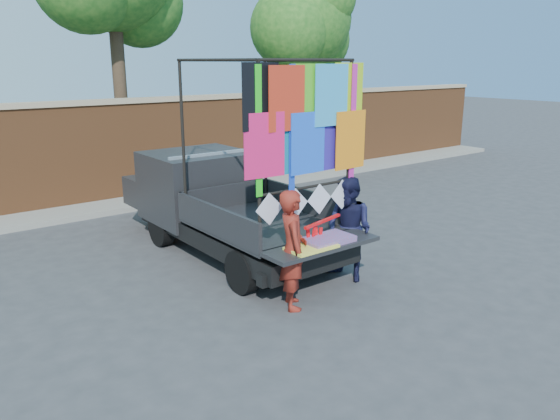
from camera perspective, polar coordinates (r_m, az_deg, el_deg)
ground at (r=8.87m, az=-1.00°, el=-8.13°), size 90.00×90.00×0.00m
brick_wall at (r=14.55m, az=-17.82°, el=5.88°), size 30.00×0.45×2.61m
curb at (r=14.15m, az=-16.42°, el=0.50°), size 30.00×1.20×0.12m
tree_right at (r=19.22m, az=2.66°, el=18.96°), size 4.20×3.30×6.62m
pickup_truck at (r=10.64m, az=-6.96°, el=0.92°), size 2.26×5.66×3.57m
woman at (r=7.92m, az=1.32°, el=-4.17°), size 0.68×0.77×1.78m
man at (r=9.00m, az=7.20°, el=-2.00°), size 0.76×0.92×1.74m
streamer_bundle at (r=8.34m, az=4.00°, el=-2.56°), size 0.91×0.28×0.64m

